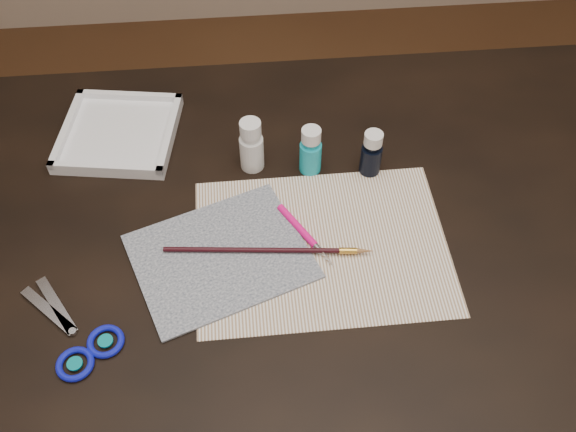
{
  "coord_description": "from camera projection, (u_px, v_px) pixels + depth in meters",
  "views": [
    {
      "loc": [
        -0.06,
        -0.62,
        1.57
      ],
      "look_at": [
        0.0,
        0.0,
        0.8
      ],
      "focal_mm": 40.0,
      "sensor_mm": 36.0,
      "label": 1
    }
  ],
  "objects": [
    {
      "name": "ground",
      "position": [
        288.0,
        418.0,
        1.62
      ],
      "size": [
        3.5,
        3.5,
        0.02
      ],
      "primitive_type": "cube",
      "color": "#422614",
      "rests_on": "ground"
    },
    {
      "name": "table",
      "position": [
        288.0,
        346.0,
        1.32
      ],
      "size": [
        1.3,
        0.9,
        0.75
      ],
      "primitive_type": "cube",
      "color": "black",
      "rests_on": "ground"
    },
    {
      "name": "paper",
      "position": [
        322.0,
        246.0,
        1.02
      ],
      "size": [
        0.4,
        0.31,
        0.0
      ],
      "primitive_type": "cube",
      "rotation": [
        0.0,
        0.0,
        0.01
      ],
      "color": "white",
      "rests_on": "table"
    },
    {
      "name": "canvas",
      "position": [
        221.0,
        256.0,
        1.0
      ],
      "size": [
        0.32,
        0.29,
        0.0
      ],
      "primitive_type": "cube",
      "rotation": [
        0.0,
        0.0,
        0.35
      ],
      "color": "#101C31",
      "rests_on": "paper"
    },
    {
      "name": "paint_bottle_white",
      "position": [
        251.0,
        145.0,
        1.09
      ],
      "size": [
        0.05,
        0.05,
        0.1
      ],
      "primitive_type": "cylinder",
      "rotation": [
        0.0,
        0.0,
        0.35
      ],
      "color": "silver",
      "rests_on": "table"
    },
    {
      "name": "paint_bottle_cyan",
      "position": [
        311.0,
        150.0,
        1.09
      ],
      "size": [
        0.05,
        0.05,
        0.09
      ],
      "primitive_type": "cylinder",
      "rotation": [
        0.0,
        0.0,
        0.26
      ],
      "color": "#16A8BC",
      "rests_on": "table"
    },
    {
      "name": "paint_bottle_navy",
      "position": [
        372.0,
        153.0,
        1.09
      ],
      "size": [
        0.04,
        0.04,
        0.09
      ],
      "primitive_type": "cylinder",
      "rotation": [
        0.0,
        0.0,
        -0.12
      ],
      "color": "black",
      "rests_on": "table"
    },
    {
      "name": "paintbrush",
      "position": [
        269.0,
        250.0,
        1.0
      ],
      "size": [
        0.33,
        0.04,
        0.01
      ],
      "primitive_type": null,
      "rotation": [
        0.0,
        0.0,
        -0.1
      ],
      "color": "black",
      "rests_on": "canvas"
    },
    {
      "name": "craft_knife",
      "position": [
        306.0,
        235.0,
        1.02
      ],
      "size": [
        0.08,
        0.13,
        0.01
      ],
      "primitive_type": null,
      "rotation": [
        0.0,
        0.0,
        -1.05
      ],
      "color": "#FD0E83",
      "rests_on": "paper"
    },
    {
      "name": "scissors",
      "position": [
        61.0,
        327.0,
        0.92
      ],
      "size": [
        0.22,
        0.22,
        0.01
      ],
      "primitive_type": null,
      "rotation": [
        0.0,
        0.0,
        2.37
      ],
      "color": "silver",
      "rests_on": "table"
    },
    {
      "name": "palette_tray",
      "position": [
        119.0,
        133.0,
        1.16
      ],
      "size": [
        0.23,
        0.23,
        0.02
      ],
      "primitive_type": "cube",
      "rotation": [
        0.0,
        0.0,
        -0.16
      ],
      "color": "white",
      "rests_on": "table"
    }
  ]
}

